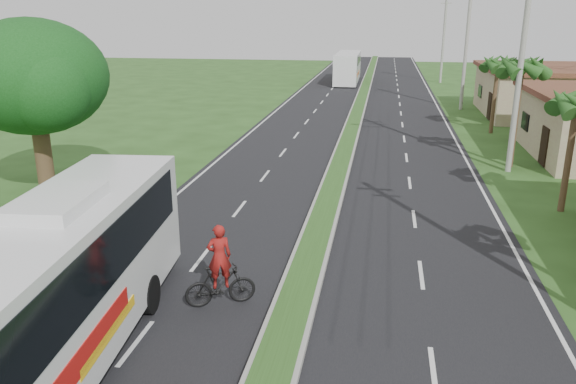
# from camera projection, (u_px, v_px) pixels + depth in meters

# --- Properties ---
(ground) EXTENTS (180.00, 180.00, 0.00)m
(ground) POSITION_uv_depth(u_px,v_px,m) (278.00, 358.00, 12.98)
(ground) COLOR #27471A
(ground) RESTS_ON ground
(road_asphalt) EXTENTS (14.00, 160.00, 0.02)m
(road_asphalt) POSITION_uv_depth(u_px,v_px,m) (344.00, 155.00, 31.78)
(road_asphalt) COLOR black
(road_asphalt) RESTS_ON ground
(median_strip) EXTENTS (1.20, 160.00, 0.18)m
(median_strip) POSITION_uv_depth(u_px,v_px,m) (344.00, 154.00, 31.75)
(median_strip) COLOR gray
(median_strip) RESTS_ON ground
(lane_edge_left) EXTENTS (0.12, 160.00, 0.01)m
(lane_edge_left) POSITION_uv_depth(u_px,v_px,m) (229.00, 151.00, 32.86)
(lane_edge_left) COLOR silver
(lane_edge_left) RESTS_ON ground
(lane_edge_right) EXTENTS (0.12, 160.00, 0.01)m
(lane_edge_right) POSITION_uv_depth(u_px,v_px,m) (466.00, 160.00, 30.70)
(lane_edge_right) COLOR silver
(lane_edge_right) RESTS_ON ground
(shop_far) EXTENTS (8.60, 11.60, 3.82)m
(shop_far) POSITION_uv_depth(u_px,v_px,m) (538.00, 91.00, 43.99)
(shop_far) COLOR tan
(shop_far) RESTS_ON ground
(palm_verge_c) EXTENTS (2.40, 2.40, 5.85)m
(palm_verge_c) POSITION_uv_depth(u_px,v_px,m) (522.00, 67.00, 27.88)
(palm_verge_c) COLOR #473321
(palm_verge_c) RESTS_ON ground
(palm_verge_d) EXTENTS (2.40, 2.40, 5.25)m
(palm_verge_d) POSITION_uv_depth(u_px,v_px,m) (498.00, 64.00, 36.44)
(palm_verge_d) COLOR #473321
(palm_verge_d) RESTS_ON ground
(shade_tree) EXTENTS (6.30, 6.00, 7.54)m
(shade_tree) POSITION_uv_depth(u_px,v_px,m) (31.00, 81.00, 22.84)
(shade_tree) COLOR #473321
(shade_tree) RESTS_ON ground
(utility_pole_b) EXTENTS (3.20, 0.28, 12.00)m
(utility_pole_b) POSITION_uv_depth(u_px,v_px,m) (523.00, 44.00, 26.66)
(utility_pole_b) COLOR gray
(utility_pole_b) RESTS_ON ground
(utility_pole_c) EXTENTS (1.60, 0.28, 11.00)m
(utility_pole_c) POSITION_uv_depth(u_px,v_px,m) (467.00, 40.00, 45.63)
(utility_pole_c) COLOR gray
(utility_pole_c) RESTS_ON ground
(utility_pole_d) EXTENTS (1.60, 0.28, 10.50)m
(utility_pole_d) POSITION_uv_depth(u_px,v_px,m) (444.00, 35.00, 64.50)
(utility_pole_d) COLOR gray
(utility_pole_d) RESTS_ON ground
(coach_bus_main) EXTENTS (3.66, 12.23, 3.89)m
(coach_bus_main) POSITION_uv_depth(u_px,v_px,m) (41.00, 295.00, 11.42)
(coach_bus_main) COLOR silver
(coach_bus_main) RESTS_ON ground
(coach_bus_far) EXTENTS (2.67, 11.73, 3.41)m
(coach_bus_far) POSITION_uv_depth(u_px,v_px,m) (348.00, 66.00, 65.84)
(coach_bus_far) COLOR white
(coach_bus_far) RESTS_ON ground
(motorcyclist) EXTENTS (1.97, 1.30, 2.35)m
(motorcyclist) POSITION_uv_depth(u_px,v_px,m) (220.00, 277.00, 15.09)
(motorcyclist) COLOR black
(motorcyclist) RESTS_ON ground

